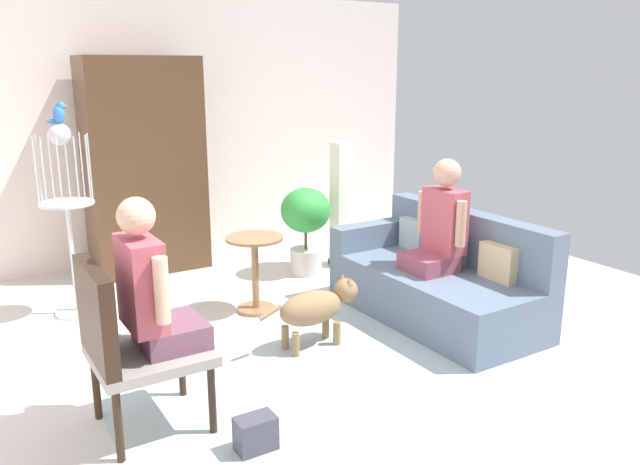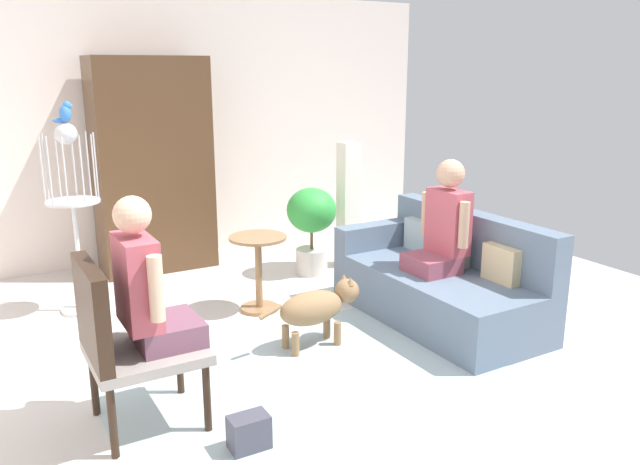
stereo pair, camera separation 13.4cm
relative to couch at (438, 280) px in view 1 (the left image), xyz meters
The scene contains 15 objects.
ground_plane 1.34m from the couch, behind, with size 7.40×7.40×0.00m, color beige.
back_wall 3.37m from the couch, 113.73° to the left, with size 6.04×0.12×2.77m, color silver.
area_rug 1.59m from the couch, 161.72° to the right, with size 2.61×1.99×0.01m, color #9EB2B7.
couch is the anchor object (origin of this frame).
armchair 2.72m from the couch, behind, with size 0.62×0.60×1.01m.
person_on_couch 0.49m from the couch, 137.75° to the right, with size 0.45×0.52×0.90m.
person_on_armchair 2.60m from the couch, behind, with size 0.44×0.55×0.88m.
round_end_table 1.53m from the couch, 144.82° to the left, with size 0.48×0.48×0.65m.
dog 1.17m from the couch, behind, with size 0.83×0.27×0.50m.
bird_cage_stand 3.08m from the couch, 147.87° to the left, with size 0.43×0.43×1.59m.
parrot 3.31m from the couch, 147.78° to the left, with size 0.17×0.10×0.17m.
potted_plant 1.60m from the couch, 103.75° to the left, with size 0.49×0.49×0.87m.
column_lamp 1.62m from the couch, 87.22° to the left, with size 0.20×0.20×1.29m.
armoire_cabinet 3.10m from the couch, 123.46° to the left, with size 1.11×0.56×2.12m, color #4C331E.
handbag 2.35m from the couch, 155.76° to the right, with size 0.22×0.14×0.19m, color #3F3F4C.
Camera 1 is at (-2.13, -3.52, 2.02)m, focal length 35.60 mm.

